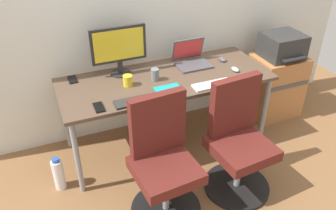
# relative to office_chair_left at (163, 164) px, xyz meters

# --- Properties ---
(ground_plane) EXTENTS (5.28, 5.28, 0.00)m
(ground_plane) POSITION_rel_office_chair_left_xyz_m (0.31, 0.71, -0.42)
(ground_plane) COLOR brown
(desk) EXTENTS (1.84, 0.73, 0.72)m
(desk) POSITION_rel_office_chair_left_xyz_m (0.31, 0.71, 0.24)
(desk) COLOR brown
(desk) RESTS_ON ground
(office_chair_left) EXTENTS (0.54, 0.54, 0.94)m
(office_chair_left) POSITION_rel_office_chair_left_xyz_m (0.00, 0.00, 0.00)
(office_chair_left) COLOR black
(office_chair_left) RESTS_ON ground
(office_chair_right) EXTENTS (0.54, 0.54, 0.94)m
(office_chair_right) POSITION_rel_office_chair_left_xyz_m (0.63, -0.00, 0.00)
(office_chair_right) COLOR black
(office_chair_right) RESTS_ON ground
(side_cabinet) EXTENTS (0.51, 0.42, 0.67)m
(side_cabinet) POSITION_rel_office_chair_left_xyz_m (1.59, 0.77, -0.09)
(side_cabinet) COLOR #B77542
(side_cabinet) RESTS_ON ground
(printer) EXTENTS (0.38, 0.40, 0.24)m
(printer) POSITION_rel_office_chair_left_xyz_m (1.59, 0.77, 0.37)
(printer) COLOR #2D2D2D
(printer) RESTS_ON side_cabinet
(water_bottle_on_floor) EXTENTS (0.09, 0.09, 0.31)m
(water_bottle_on_floor) POSITION_rel_office_chair_left_xyz_m (-0.72, 0.50, -0.28)
(water_bottle_on_floor) COLOR white
(water_bottle_on_floor) RESTS_ON ground
(desktop_monitor) EXTENTS (0.48, 0.18, 0.43)m
(desktop_monitor) POSITION_rel_office_chair_left_xyz_m (-0.03, 0.93, 0.55)
(desktop_monitor) COLOR #262626
(desktop_monitor) RESTS_ON desk
(open_laptop) EXTENTS (0.31, 0.28, 0.22)m
(open_laptop) POSITION_rel_office_chair_left_xyz_m (0.63, 0.87, 0.35)
(open_laptop) COLOR #4C4C51
(open_laptop) RESTS_ON desk
(keyboard_by_monitor) EXTENTS (0.34, 0.12, 0.02)m
(keyboard_by_monitor) POSITION_rel_office_chair_left_xyz_m (-0.05, 0.42, 0.31)
(keyboard_by_monitor) COLOR #2D2D2D
(keyboard_by_monitor) RESTS_ON desk
(keyboard_by_laptop) EXTENTS (0.34, 0.12, 0.02)m
(keyboard_by_laptop) POSITION_rel_office_chair_left_xyz_m (0.62, 0.42, 0.31)
(keyboard_by_laptop) COLOR silver
(keyboard_by_laptop) RESTS_ON desk
(mouse_by_monitor) EXTENTS (0.06, 0.10, 0.03)m
(mouse_by_monitor) POSITION_rel_office_chair_left_xyz_m (0.94, 0.82, 0.31)
(mouse_by_monitor) COLOR #515156
(mouse_by_monitor) RESTS_ON desk
(mouse_by_laptop) EXTENTS (0.06, 0.10, 0.03)m
(mouse_by_laptop) POSITION_rel_office_chair_left_xyz_m (0.94, 0.59, 0.31)
(mouse_by_laptop) COLOR #B7B7B7
(mouse_by_laptop) RESTS_ON desk
(coffee_mug) EXTENTS (0.08, 0.08, 0.09)m
(coffee_mug) POSITION_rel_office_chair_left_xyz_m (-0.03, 0.70, 0.34)
(coffee_mug) COLOR yellow
(coffee_mug) RESTS_ON desk
(pen_cup) EXTENTS (0.07, 0.07, 0.10)m
(pen_cup) POSITION_rel_office_chair_left_xyz_m (0.21, 0.70, 0.35)
(pen_cup) COLOR slate
(pen_cup) RESTS_ON desk
(phone_near_monitor) EXTENTS (0.07, 0.14, 0.01)m
(phone_near_monitor) POSITION_rel_office_chair_left_xyz_m (-0.44, 0.97, 0.30)
(phone_near_monitor) COLOR black
(phone_near_monitor) RESTS_ON desk
(phone_near_laptop) EXTENTS (0.07, 0.14, 0.01)m
(phone_near_laptop) POSITION_rel_office_chair_left_xyz_m (-0.34, 0.45, 0.30)
(phone_near_laptop) COLOR black
(phone_near_laptop) RESTS_ON desk
(notebook) EXTENTS (0.21, 0.15, 0.03)m
(notebook) POSITION_rel_office_chair_left_xyz_m (0.24, 0.47, 0.31)
(notebook) COLOR teal
(notebook) RESTS_ON desk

